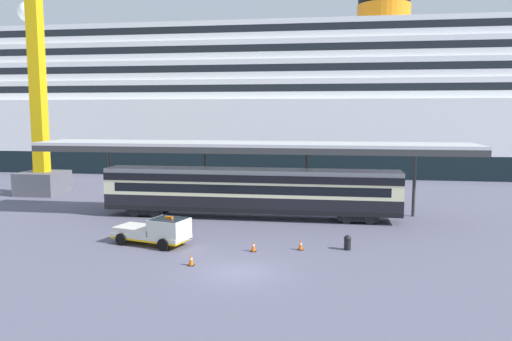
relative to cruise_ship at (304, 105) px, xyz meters
name	(u,v)px	position (x,y,z in m)	size (l,w,h in m)	color
ground_plane	(239,272)	(-0.64, -55.48, -9.97)	(400.00, 400.00, 0.00)	slate
cruise_ship	(304,105)	(0.00, 0.00, 0.00)	(170.70, 31.61, 30.94)	black
platform_canopy	(251,146)	(-2.23, -41.12, -3.96)	(36.17, 5.24, 6.27)	silver
train_carriage	(250,191)	(-2.23, -41.54, -7.65)	(24.40, 2.81, 4.11)	black
service_truck	(157,230)	(-6.97, -50.77, -8.98)	(5.55, 3.35, 2.02)	silver
traffic_cone_near	(301,245)	(2.48, -50.53, -9.62)	(0.36, 0.36, 0.70)	black
traffic_cone_mid	(253,246)	(-0.45, -51.34, -9.62)	(0.36, 0.36, 0.71)	black
traffic_cone_far	(191,260)	(-3.56, -54.70, -9.63)	(0.36, 0.36, 0.68)	black
dockside_crane	(39,47)	(-25.91, -32.85, 5.58)	(10.12, 4.40, 52.97)	#595960
quay_bollard	(347,242)	(5.46, -50.06, -9.45)	(0.48, 0.48, 0.96)	black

